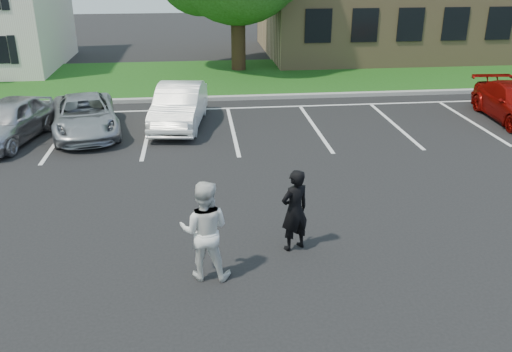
{
  "coord_description": "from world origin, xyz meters",
  "views": [
    {
      "loc": [
        -1.15,
        -9.28,
        5.58
      ],
      "look_at": [
        0.0,
        1.0,
        1.25
      ],
      "focal_mm": 38.0,
      "sensor_mm": 36.0,
      "label": 1
    }
  ],
  "objects_px": {
    "man_white_shirt": "(205,230)",
    "car_white_sedan": "(179,106)",
    "man_black_suit": "(295,210)",
    "car_silver_west": "(9,121)",
    "car_silver_minivan": "(85,116)"
  },
  "relations": [
    {
      "from": "man_black_suit",
      "to": "car_white_sedan",
      "type": "xyz_separation_m",
      "value": [
        -2.43,
        8.61,
        -0.16
      ]
    },
    {
      "from": "car_silver_west",
      "to": "car_white_sedan",
      "type": "bearing_deg",
      "value": 23.97
    },
    {
      "from": "man_white_shirt",
      "to": "car_white_sedan",
      "type": "height_order",
      "value": "man_white_shirt"
    },
    {
      "from": "car_silver_west",
      "to": "car_silver_minivan",
      "type": "bearing_deg",
      "value": 27.0
    },
    {
      "from": "man_black_suit",
      "to": "car_silver_west",
      "type": "distance_m",
      "value": 10.74
    },
    {
      "from": "man_black_suit",
      "to": "car_silver_minivan",
      "type": "bearing_deg",
      "value": -81.69
    },
    {
      "from": "car_silver_west",
      "to": "man_black_suit",
      "type": "bearing_deg",
      "value": -32.2
    },
    {
      "from": "man_white_shirt",
      "to": "man_black_suit",
      "type": "bearing_deg",
      "value": -144.94
    },
    {
      "from": "man_black_suit",
      "to": "man_white_shirt",
      "type": "xyz_separation_m",
      "value": [
        -1.78,
        -0.8,
        0.09
      ]
    },
    {
      "from": "man_black_suit",
      "to": "car_silver_west",
      "type": "xyz_separation_m",
      "value": [
        -7.67,
        7.52,
        -0.17
      ]
    },
    {
      "from": "man_black_suit",
      "to": "man_white_shirt",
      "type": "bearing_deg",
      "value": -1.43
    },
    {
      "from": "car_white_sedan",
      "to": "car_silver_west",
      "type": "bearing_deg",
      "value": -160.63
    },
    {
      "from": "man_black_suit",
      "to": "car_silver_minivan",
      "type": "relative_size",
      "value": 0.4
    },
    {
      "from": "man_black_suit",
      "to": "man_white_shirt",
      "type": "height_order",
      "value": "man_white_shirt"
    },
    {
      "from": "man_black_suit",
      "to": "car_silver_west",
      "type": "relative_size",
      "value": 0.43
    }
  ]
}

